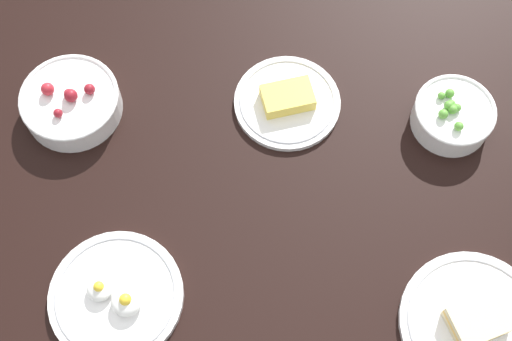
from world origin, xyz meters
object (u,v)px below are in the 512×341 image
Objects in this scene: plate_sandwich at (474,323)px; bowl_berries at (71,102)px; plate_cheese at (287,101)px; plate_eggs at (116,296)px; bowl_peas at (453,115)px.

bowl_berries is at bearing 160.13° from plate_sandwich.
plate_cheese is 0.89× the size of plate_eggs.
bowl_berries reaches higher than plate_sandwich.
plate_cheese is at bearing 135.71° from plate_sandwich.
plate_sandwich is 1.21× the size of plate_cheese.
plate_sandwich is at bearing -44.29° from plate_cheese.
bowl_berries is 1.24× the size of bowl_peas.
plate_eggs reaches higher than plate_sandwich.
plate_eggs is at bearing -140.58° from bowl_peas.
bowl_berries is 33.89cm from plate_eggs.
bowl_berries reaches higher than plate_eggs.
bowl_berries is 0.91× the size of plate_cheese.
plate_sandwich is at bearing -80.49° from bowl_peas.
bowl_berries is 63.33cm from bowl_peas.
bowl_berries is at bearing 117.22° from plate_eggs.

